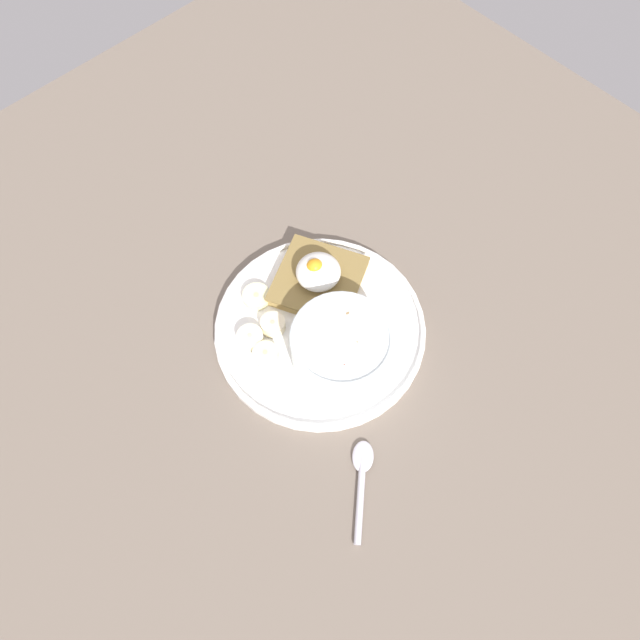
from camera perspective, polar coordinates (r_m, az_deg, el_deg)
ground_plane at (r=77.98cm, az=0.00°, el=-1.34°), size 120.00×120.00×2.00cm
plate at (r=76.36cm, az=0.00°, el=-0.75°), size 25.90×25.90×1.60cm
oatmeal_bowl at (r=71.96cm, az=1.95°, el=-2.39°), size 11.85×11.85×5.57cm
toast_slice at (r=78.32cm, az=-0.15°, el=3.62°), size 13.81×13.81×1.60cm
poached_egg at (r=76.44cm, az=-0.19°, el=4.47°), size 5.56×5.53×3.34cm
banana_slice_front at (r=74.16cm, az=-5.00°, el=-3.14°), size 4.40×4.35×1.61cm
banana_slice_left at (r=75.31cm, az=-6.40°, el=-1.61°), size 4.22×4.22×1.40cm
banana_slice_back at (r=78.02cm, az=-5.83°, el=2.14°), size 4.99×5.00×1.11cm
banana_slice_right at (r=75.73cm, az=-4.34°, el=-0.42°), size 4.39×4.37×1.60cm
spoon at (r=70.77cm, az=3.82°, el=-14.17°), size 9.48×8.59×0.80cm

